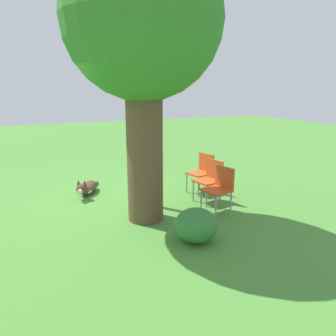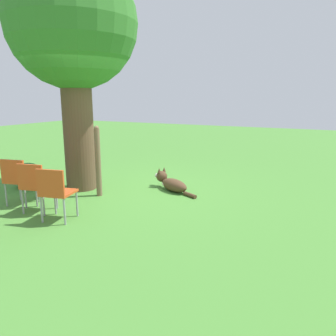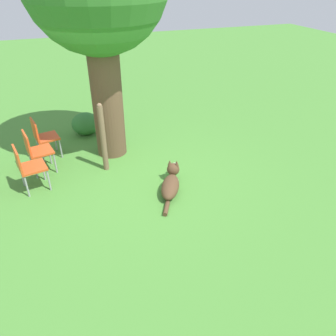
{
  "view_description": "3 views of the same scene",
  "coord_description": "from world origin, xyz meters",
  "px_view_note": "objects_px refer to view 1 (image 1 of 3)",
  "views": [
    {
      "loc": [
        1.49,
        5.76,
        2.21
      ],
      "look_at": [
        -0.93,
        0.18,
        0.68
      ],
      "focal_mm": 35.0,
      "sensor_mm": 36.0,
      "label": 1
    },
    {
      "loc": [
        -5.27,
        -3.62,
        1.85
      ],
      "look_at": [
        0.36,
        -0.86,
        0.47
      ],
      "focal_mm": 35.0,
      "sensor_mm": 36.0,
      "label": 2
    },
    {
      "loc": [
        -1.16,
        -5.27,
        3.31
      ],
      "look_at": [
        0.39,
        -0.89,
        0.46
      ],
      "focal_mm": 35.0,
      "sensor_mm": 36.0,
      "label": 3
    }
  ],
  "objects_px": {
    "fence_post": "(146,171)",
    "oak_tree": "(143,27)",
    "red_chair_0": "(202,170)",
    "red_chair_1": "(210,178)",
    "red_chair_2": "(220,186)",
    "dog": "(87,188)"
  },
  "relations": [
    {
      "from": "fence_post",
      "to": "oak_tree",
      "type": "bearing_deg",
      "value": 69.05
    },
    {
      "from": "fence_post",
      "to": "red_chair_0",
      "type": "distance_m",
      "value": 1.37
    },
    {
      "from": "fence_post",
      "to": "red_chair_1",
      "type": "distance_m",
      "value": 1.25
    },
    {
      "from": "red_chair_0",
      "to": "red_chair_2",
      "type": "xyz_separation_m",
      "value": [
        0.27,
        1.12,
        0.0
      ]
    },
    {
      "from": "red_chair_1",
      "to": "red_chair_2",
      "type": "distance_m",
      "value": 0.58
    },
    {
      "from": "fence_post",
      "to": "red_chair_0",
      "type": "height_order",
      "value": "fence_post"
    },
    {
      "from": "oak_tree",
      "to": "fence_post",
      "type": "distance_m",
      "value": 2.49
    },
    {
      "from": "dog",
      "to": "red_chair_2",
      "type": "relative_size",
      "value": 1.39
    },
    {
      "from": "red_chair_0",
      "to": "red_chair_2",
      "type": "bearing_deg",
      "value": 63.92
    },
    {
      "from": "oak_tree",
      "to": "fence_post",
      "type": "relative_size",
      "value": 3.31
    },
    {
      "from": "dog",
      "to": "oak_tree",
      "type": "bearing_deg",
      "value": 48.98
    },
    {
      "from": "oak_tree",
      "to": "red_chair_2",
      "type": "xyz_separation_m",
      "value": [
        -1.31,
        0.24,
        -2.58
      ]
    },
    {
      "from": "red_chair_2",
      "to": "red_chair_1",
      "type": "bearing_deg",
      "value": -116.08
    },
    {
      "from": "red_chair_0",
      "to": "red_chair_1",
      "type": "bearing_deg",
      "value": 63.92
    },
    {
      "from": "fence_post",
      "to": "dog",
      "type": "bearing_deg",
      "value": -48.92
    },
    {
      "from": "dog",
      "to": "red_chair_2",
      "type": "xyz_separation_m",
      "value": [
        -1.99,
        1.94,
        0.35
      ]
    },
    {
      "from": "oak_tree",
      "to": "red_chair_1",
      "type": "bearing_deg",
      "value": -167.35
    },
    {
      "from": "red_chair_1",
      "to": "red_chair_2",
      "type": "xyz_separation_m",
      "value": [
        0.14,
        0.56,
        0.0
      ]
    },
    {
      "from": "fence_post",
      "to": "red_chair_1",
      "type": "xyz_separation_m",
      "value": [
        -1.2,
        0.31,
        -0.18
      ]
    },
    {
      "from": "oak_tree",
      "to": "red_chair_0",
      "type": "relative_size",
      "value": 5.33
    },
    {
      "from": "red_chair_2",
      "to": "oak_tree",
      "type": "bearing_deg",
      "value": -22.67
    },
    {
      "from": "red_chair_0",
      "to": "red_chair_1",
      "type": "xyz_separation_m",
      "value": [
        0.14,
        0.56,
        0.0
      ]
    }
  ]
}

